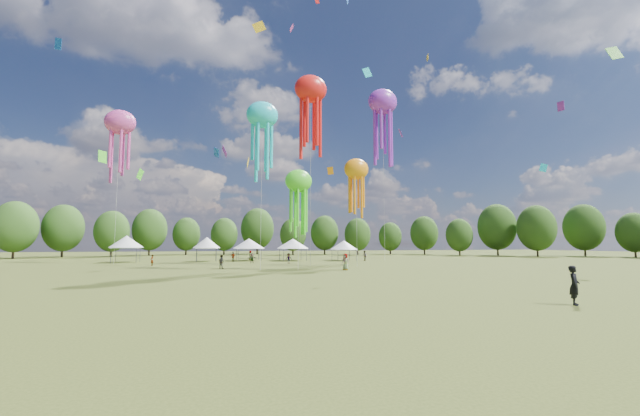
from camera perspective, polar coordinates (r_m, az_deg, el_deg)
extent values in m
plane|color=#384416|center=(19.40, 13.76, -13.96)|extent=(300.00, 300.00, 0.00)
imported|color=black|center=(23.49, 32.85, -9.36)|extent=(0.83, 0.81, 1.93)
imported|color=gray|center=(49.42, -14.07, -7.57)|extent=(1.01, 0.97, 1.64)
imported|color=gray|center=(75.76, -10.04, -6.73)|extent=(0.59, 0.87, 1.74)
imported|color=gray|center=(70.35, 6.47, -6.89)|extent=(0.80, 0.95, 1.75)
imported|color=gray|center=(61.13, -4.54, -7.26)|extent=(1.05, 0.66, 1.56)
imported|color=gray|center=(68.28, -12.46, -6.91)|extent=(1.02, 0.63, 1.63)
imported|color=gray|center=(63.28, -9.79, -7.15)|extent=(1.48, 0.79, 1.52)
imported|color=gray|center=(59.29, -23.10, -6.95)|extent=(0.51, 0.63, 1.52)
imported|color=gray|center=(45.95, 3.70, -7.76)|extent=(1.05, 1.08, 1.87)
cylinder|color=#47474C|center=(70.66, -27.97, -6.09)|extent=(0.08, 0.08, 2.30)
cylinder|color=#47474C|center=(74.28, -27.39, -6.05)|extent=(0.08, 0.08, 2.30)
cylinder|color=#47474C|center=(70.00, -24.99, -6.23)|extent=(0.08, 0.08, 2.30)
cylinder|color=#47474C|center=(73.65, -24.55, -6.17)|extent=(0.08, 0.08, 2.30)
cube|color=white|center=(72.10, -26.19, -5.18)|extent=(4.10, 4.10, 0.10)
cone|color=white|center=(72.10, -26.16, -4.36)|extent=(5.33, 5.33, 1.97)
cylinder|color=#47474C|center=(69.22, -17.41, -6.54)|extent=(0.08, 0.08, 2.18)
cylinder|color=#47474C|center=(72.41, -17.35, -6.47)|extent=(0.08, 0.08, 2.18)
cylinder|color=#47474C|center=(69.23, -14.75, -6.61)|extent=(0.08, 0.08, 2.18)
cylinder|color=#47474C|center=(72.41, -14.81, -6.53)|extent=(0.08, 0.08, 2.18)
cube|color=white|center=(70.78, -16.06, -5.62)|extent=(3.59, 3.59, 0.10)
cone|color=white|center=(70.77, -16.04, -4.82)|extent=(4.67, 4.67, 1.87)
cylinder|color=#47474C|center=(70.51, -11.72, -6.68)|extent=(0.08, 0.08, 2.07)
cylinder|color=#47474C|center=(74.51, -11.96, -6.59)|extent=(0.08, 0.08, 2.07)
cylinder|color=#47474C|center=(70.93, -8.46, -6.73)|extent=(0.08, 0.08, 2.07)
cylinder|color=#47474C|center=(74.91, -8.88, -6.63)|extent=(0.08, 0.08, 2.07)
cube|color=white|center=(72.67, -10.24, -5.80)|extent=(4.41, 4.41, 0.10)
cone|color=white|center=(72.66, -10.23, -5.07)|extent=(5.74, 5.74, 1.78)
cylinder|color=#47474C|center=(69.30, -5.26, -6.80)|extent=(0.08, 0.08, 2.06)
cylinder|color=#47474C|center=(73.29, -5.86, -6.71)|extent=(0.08, 0.08, 2.06)
cylinder|color=#47474C|center=(70.18, -1.98, -6.80)|extent=(0.08, 0.08, 2.06)
cylinder|color=#47474C|center=(74.12, -2.75, -6.71)|extent=(0.08, 0.08, 2.06)
cube|color=white|center=(71.67, -3.96, -5.89)|extent=(4.46, 4.46, 0.10)
cone|color=white|center=(71.66, -3.95, -5.15)|extent=(5.80, 5.80, 1.77)
cylinder|color=#47474C|center=(69.87, 2.61, -6.88)|extent=(0.08, 0.08, 1.89)
cylinder|color=#47474C|center=(73.15, 1.74, -6.80)|extent=(0.08, 0.08, 1.89)
cylinder|color=#47474C|center=(71.05, 5.26, -6.83)|extent=(0.08, 0.08, 1.89)
cylinder|color=#47474C|center=(74.27, 4.29, -6.77)|extent=(0.08, 0.08, 1.89)
cube|color=white|center=(72.04, 3.47, -6.03)|extent=(3.85, 3.85, 0.10)
cone|color=white|center=(72.04, 3.47, -5.35)|extent=(5.00, 5.00, 1.62)
ellipsoid|color=#1BD3E7|center=(47.57, -8.33, 13.16)|extent=(3.67, 2.57, 3.12)
cylinder|color=beige|center=(45.56, -8.48, 2.39)|extent=(0.03, 0.03, 17.93)
ellipsoid|color=red|center=(59.01, -1.35, 16.80)|extent=(4.69, 3.28, 3.99)
cylinder|color=beige|center=(55.54, -1.37, 4.70)|extent=(0.03, 0.03, 25.10)
ellipsoid|color=orange|center=(54.11, 5.27, 5.61)|extent=(3.42, 2.39, 2.90)
cylinder|color=beige|center=(53.27, 5.32, -1.34)|extent=(0.03, 0.03, 13.12)
ellipsoid|color=#E1429F|center=(69.08, -26.89, 10.97)|extent=(4.51, 3.16, 3.84)
cylinder|color=beige|center=(67.00, -27.27, 2.06)|extent=(0.03, 0.03, 21.57)
ellipsoid|color=#4EEE27|center=(46.22, -3.12, 3.91)|extent=(3.17, 2.22, 2.69)
cylinder|color=beige|center=(45.69, -3.15, -2.49)|extent=(0.03, 0.03, 10.31)
ellipsoid|color=purple|center=(78.78, 9.03, 14.92)|extent=(5.71, 4.00, 4.86)
cylinder|color=beige|center=(74.97, 9.19, 4.08)|extent=(0.03, 0.03, 30.00)
cube|color=#E1429F|center=(64.65, -4.12, 24.49)|extent=(0.73, 0.83, 1.10)
cube|color=purple|center=(79.62, -13.62, 7.96)|extent=(0.92, 2.09, 2.36)
cube|color=red|center=(97.49, 8.45, 13.60)|extent=(0.68, 0.69, 0.86)
cube|color=yellow|center=(67.24, -10.36, 6.48)|extent=(0.51, 1.55, 1.78)
cube|color=#4EEE27|center=(53.06, 36.76, 17.50)|extent=(1.29, 0.96, 1.71)
cube|color=purple|center=(65.68, 31.42, 12.43)|extent=(0.33, 1.10, 1.36)
cube|color=yellow|center=(68.80, -8.80, 24.42)|extent=(2.12, 1.46, 2.60)
cube|color=#4EEE27|center=(82.70, -24.53, 4.44)|extent=(1.09, 1.71, 2.26)
cube|color=blue|center=(54.29, -33.61, 19.13)|extent=(0.96, 0.92, 1.43)
cube|color=#1BD3E7|center=(80.25, 6.82, 18.85)|extent=(2.05, 0.25, 2.30)
cube|color=purple|center=(86.56, 11.57, 10.54)|extent=(1.29, 1.60, 2.04)
cube|color=red|center=(77.40, -0.40, 27.64)|extent=(0.76, 0.38, 0.93)
cube|color=orange|center=(91.46, 1.51, 5.40)|extent=(1.54, 0.63, 1.89)
cube|color=yellow|center=(62.25, 15.25, 20.21)|extent=(0.22, 0.80, 0.98)
cube|color=#4EEE27|center=(77.59, -28.90, 6.50)|extent=(1.16, 1.46, 2.14)
cube|color=blue|center=(61.67, -14.74, 7.75)|extent=(0.78, 1.42, 1.57)
cube|color=#1BD3E7|center=(70.22, 29.55, 5.08)|extent=(1.27, 0.60, 1.52)
cylinder|color=#38281C|center=(102.09, -37.91, -4.84)|extent=(0.44, 0.44, 3.36)
ellipsoid|color=#2A4A18|center=(102.14, -37.76, -2.14)|extent=(8.40, 8.40, 10.51)
cylinder|color=#38281C|center=(106.83, -33.21, -5.04)|extent=(0.44, 0.44, 3.41)
ellipsoid|color=#2A4A18|center=(106.89, -33.08, -2.42)|extent=(8.53, 8.53, 10.66)
cylinder|color=#38281C|center=(103.88, -27.94, -5.40)|extent=(0.44, 0.44, 3.07)
ellipsoid|color=#2A4A18|center=(103.91, -27.84, -2.97)|extent=(7.66, 7.66, 9.58)
cylinder|color=#38281C|center=(110.91, -23.46, -5.43)|extent=(0.44, 0.44, 3.43)
ellipsoid|color=#2A4A18|center=(110.96, -23.37, -2.88)|extent=(8.58, 8.58, 10.73)
cylinder|color=#38281C|center=(115.76, -18.79, -5.67)|extent=(0.44, 0.44, 2.95)
ellipsoid|color=#2A4A18|center=(115.78, -18.73, -3.58)|extent=(7.37, 7.37, 9.21)
cylinder|color=#38281C|center=(111.84, -13.70, -5.84)|extent=(0.44, 0.44, 2.89)
ellipsoid|color=#2A4A18|center=(111.86, -13.65, -3.71)|extent=(7.23, 7.23, 9.04)
cylinder|color=#38281C|center=(117.05, -9.06, -5.66)|extent=(0.44, 0.44, 3.84)
ellipsoid|color=#2A4A18|center=(117.13, -9.02, -2.96)|extent=(9.60, 9.60, 11.99)
cylinder|color=#38281C|center=(107.54, -3.93, -6.02)|extent=(0.44, 0.44, 2.84)
ellipsoid|color=#2A4A18|center=(107.55, -3.92, -3.84)|extent=(7.11, 7.11, 8.89)
cylinder|color=#38281C|center=(112.48, 0.67, -5.91)|extent=(0.44, 0.44, 3.16)
ellipsoid|color=#2A4A18|center=(112.51, 0.67, -3.60)|extent=(7.91, 7.91, 9.88)
cylinder|color=#38281C|center=(109.59, 5.46, -5.98)|extent=(0.44, 0.44, 2.88)
ellipsoid|color=#2A4A18|center=(109.61, 5.44, -3.82)|extent=(7.21, 7.21, 9.01)
cylinder|color=#38281C|center=(115.76, 10.11, -5.95)|extent=(0.44, 0.44, 2.63)
ellipsoid|color=#2A4A18|center=(115.76, 10.08, -4.08)|extent=(6.57, 6.57, 8.22)
cylinder|color=#38281C|center=(116.96, 14.86, -5.72)|extent=(0.44, 0.44, 3.13)
ellipsoid|color=#2A4A18|center=(116.99, 14.81, -3.52)|extent=(7.81, 7.81, 9.77)
cylinder|color=#38281C|center=(108.69, 19.52, -5.76)|extent=(0.44, 0.44, 2.72)
ellipsoid|color=#2A4A18|center=(108.70, 19.46, -3.70)|extent=(6.80, 6.80, 8.50)
cylinder|color=#38281C|center=(112.13, 24.28, -5.30)|extent=(0.44, 0.44, 3.81)
ellipsoid|color=#2A4A18|center=(112.21, 24.17, -2.50)|extent=(9.52, 9.52, 11.90)
cylinder|color=#38281C|center=(107.84, 28.89, -5.21)|extent=(0.44, 0.44, 3.51)
ellipsoid|color=#2A4A18|center=(107.90, 28.78, -2.53)|extent=(8.78, 8.78, 10.97)
cylinder|color=#38281C|center=(116.24, 33.92, -4.90)|extent=(0.44, 0.44, 3.64)
ellipsoid|color=#2A4A18|center=(116.30, 33.79, -2.32)|extent=(9.10, 9.10, 11.37)
cylinder|color=#38281C|center=(113.96, 38.67, -4.85)|extent=(0.44, 0.44, 2.87)
ellipsoid|color=#2A4A18|center=(113.97, 38.55, -2.77)|extent=(7.18, 7.18, 8.98)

